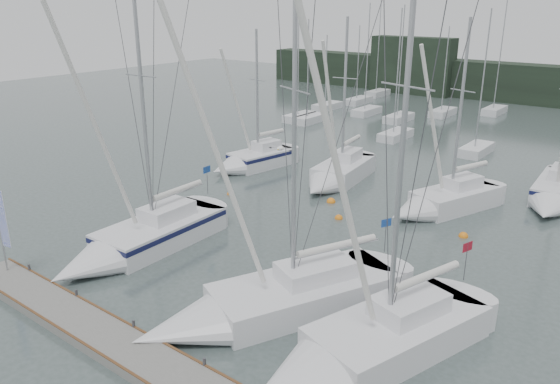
{
  "coord_description": "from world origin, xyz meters",
  "views": [
    {
      "loc": [
        14.21,
        -15.38,
        12.75
      ],
      "look_at": [
        -1.58,
        5.0,
        3.74
      ],
      "focal_mm": 35.0,
      "sensor_mm": 36.0,
      "label": 1
    }
  ],
  "objects_px": {
    "sailboat_mid_b": "(335,176)",
    "buoy_c": "(230,194)",
    "sailboat_mid_d": "(555,195)",
    "buoy_a": "(339,219)",
    "sailboat_near_center": "(251,308)",
    "dock_banner": "(1,223)",
    "sailboat_mid_a": "(249,161)",
    "buoy_b": "(463,237)",
    "buoy_d": "(331,202)",
    "sailboat_near_right": "(355,352)",
    "sailboat_near_left": "(132,244)",
    "sailboat_mid_c": "(438,203)"
  },
  "relations": [
    {
      "from": "sailboat_mid_b",
      "to": "buoy_c",
      "type": "xyz_separation_m",
      "value": [
        -4.64,
        -6.34,
        -0.63
      ]
    },
    {
      "from": "sailboat_mid_d",
      "to": "buoy_a",
      "type": "xyz_separation_m",
      "value": [
        -10.0,
        -10.93,
        -0.63
      ]
    },
    {
      "from": "sailboat_near_center",
      "to": "dock_banner",
      "type": "bearing_deg",
      "value": -134.66
    },
    {
      "from": "sailboat_mid_a",
      "to": "sailboat_mid_b",
      "type": "xyz_separation_m",
      "value": [
        7.54,
        0.89,
        -0.01
      ]
    },
    {
      "from": "sailboat_mid_a",
      "to": "buoy_b",
      "type": "bearing_deg",
      "value": 1.73
    },
    {
      "from": "dock_banner",
      "to": "buoy_d",
      "type": "bearing_deg",
      "value": 61.5
    },
    {
      "from": "sailboat_near_right",
      "to": "buoy_b",
      "type": "xyz_separation_m",
      "value": [
        -1.08,
        14.09,
        -0.62
      ]
    },
    {
      "from": "buoy_b",
      "to": "buoy_c",
      "type": "xyz_separation_m",
      "value": [
        -15.57,
        -2.84,
        0.0
      ]
    },
    {
      "from": "sailboat_near_left",
      "to": "buoy_d",
      "type": "height_order",
      "value": "sailboat_near_left"
    },
    {
      "from": "sailboat_mid_b",
      "to": "buoy_a",
      "type": "height_order",
      "value": "sailboat_mid_b"
    },
    {
      "from": "dock_banner",
      "to": "sailboat_mid_a",
      "type": "bearing_deg",
      "value": 88.51
    },
    {
      "from": "buoy_a",
      "to": "buoy_c",
      "type": "xyz_separation_m",
      "value": [
        -8.44,
        -0.81,
        0.0
      ]
    },
    {
      "from": "sailboat_near_left",
      "to": "dock_banner",
      "type": "distance_m",
      "value": 6.31
    },
    {
      "from": "sailboat_near_left",
      "to": "dock_banner",
      "type": "height_order",
      "value": "sailboat_near_left"
    },
    {
      "from": "sailboat_near_right",
      "to": "dock_banner",
      "type": "bearing_deg",
      "value": -147.88
    },
    {
      "from": "dock_banner",
      "to": "buoy_d",
      "type": "xyz_separation_m",
      "value": [
        6.52,
        18.59,
        -2.93
      ]
    },
    {
      "from": "sailboat_near_center",
      "to": "buoy_a",
      "type": "bearing_deg",
      "value": 129.48
    },
    {
      "from": "sailboat_mid_b",
      "to": "buoy_a",
      "type": "bearing_deg",
      "value": -63.35
    },
    {
      "from": "sailboat_near_right",
      "to": "sailboat_mid_a",
      "type": "xyz_separation_m",
      "value": [
        -19.54,
        16.7,
        0.02
      ]
    },
    {
      "from": "sailboat_near_left",
      "to": "sailboat_mid_c",
      "type": "xyz_separation_m",
      "value": [
        10.36,
        15.83,
        -0.03
      ]
    },
    {
      "from": "sailboat_near_right",
      "to": "sailboat_mid_c",
      "type": "height_order",
      "value": "sailboat_near_right"
    },
    {
      "from": "buoy_d",
      "to": "sailboat_near_left",
      "type": "bearing_deg",
      "value": -106.42
    },
    {
      "from": "buoy_b",
      "to": "buoy_d",
      "type": "relative_size",
      "value": 0.92
    },
    {
      "from": "buoy_a",
      "to": "dock_banner",
      "type": "bearing_deg",
      "value": -117.39
    },
    {
      "from": "sailboat_mid_c",
      "to": "buoy_c",
      "type": "bearing_deg",
      "value": -136.31
    },
    {
      "from": "sailboat_mid_b",
      "to": "sailboat_mid_d",
      "type": "bearing_deg",
      "value": 13.54
    },
    {
      "from": "buoy_d",
      "to": "sailboat_mid_d",
      "type": "bearing_deg",
      "value": 36.1
    },
    {
      "from": "sailboat_near_left",
      "to": "buoy_b",
      "type": "xyz_separation_m",
      "value": [
        13.03,
        13.15,
        -0.66
      ]
    },
    {
      "from": "sailboat_mid_c",
      "to": "buoy_a",
      "type": "distance_m",
      "value": 6.52
    },
    {
      "from": "dock_banner",
      "to": "buoy_b",
      "type": "bearing_deg",
      "value": 40.53
    },
    {
      "from": "sailboat_near_center",
      "to": "buoy_c",
      "type": "xyz_separation_m",
      "value": [
        -11.59,
        11.22,
        -0.58
      ]
    },
    {
      "from": "sailboat_near_left",
      "to": "sailboat_mid_c",
      "type": "distance_m",
      "value": 18.92
    },
    {
      "from": "sailboat_mid_a",
      "to": "sailboat_mid_c",
      "type": "distance_m",
      "value": 15.79
    },
    {
      "from": "sailboat_near_left",
      "to": "sailboat_near_center",
      "type": "xyz_separation_m",
      "value": [
        9.05,
        -0.92,
        -0.08
      ]
    },
    {
      "from": "sailboat_near_center",
      "to": "sailboat_mid_d",
      "type": "distance_m",
      "value": 23.96
    },
    {
      "from": "sailboat_near_right",
      "to": "dock_banner",
      "type": "height_order",
      "value": "sailboat_near_right"
    },
    {
      "from": "sailboat_near_center",
      "to": "sailboat_mid_c",
      "type": "bearing_deg",
      "value": 110.36
    },
    {
      "from": "sailboat_near_center",
      "to": "buoy_b",
      "type": "relative_size",
      "value": 29.69
    },
    {
      "from": "buoy_a",
      "to": "buoy_c",
      "type": "height_order",
      "value": "buoy_a"
    },
    {
      "from": "sailboat_mid_c",
      "to": "buoy_c",
      "type": "relative_size",
      "value": 30.37
    },
    {
      "from": "buoy_b",
      "to": "buoy_d",
      "type": "height_order",
      "value": "buoy_d"
    },
    {
      "from": "sailboat_mid_b",
      "to": "buoy_c",
      "type": "relative_size",
      "value": 30.24
    },
    {
      "from": "sailboat_near_left",
      "to": "sailboat_near_right",
      "type": "distance_m",
      "value": 14.14
    },
    {
      "from": "buoy_b",
      "to": "buoy_a",
      "type": "bearing_deg",
      "value": -164.1
    },
    {
      "from": "sailboat_mid_b",
      "to": "buoy_c",
      "type": "bearing_deg",
      "value": -134.06
    },
    {
      "from": "sailboat_mid_a",
      "to": "sailboat_mid_d",
      "type": "height_order",
      "value": "sailboat_mid_d"
    },
    {
      "from": "sailboat_mid_d",
      "to": "buoy_b",
      "type": "bearing_deg",
      "value": -111.4
    },
    {
      "from": "sailboat_near_left",
      "to": "dock_banner",
      "type": "relative_size",
      "value": 3.66
    },
    {
      "from": "sailboat_mid_a",
      "to": "dock_banner",
      "type": "relative_size",
      "value": 2.73
    },
    {
      "from": "sailboat_mid_d",
      "to": "buoy_c",
      "type": "bearing_deg",
      "value": -151.04
    }
  ]
}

